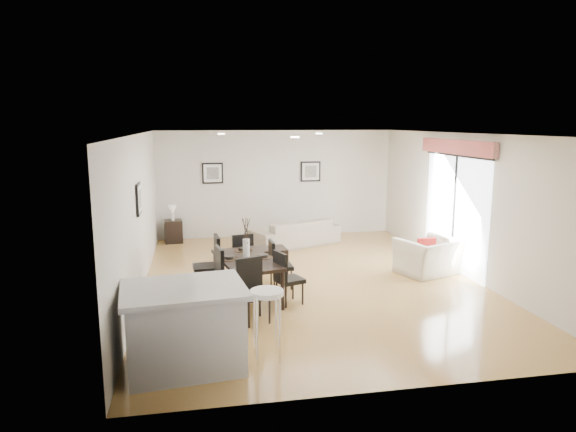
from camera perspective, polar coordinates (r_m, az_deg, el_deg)
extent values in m
plane|color=#B28849|center=(9.58, 2.51, -7.24)|extent=(8.00, 8.00, 0.00)
cube|color=silver|center=(13.15, -1.35, 3.61)|extent=(6.00, 0.04, 2.70)
cube|color=silver|center=(5.53, 11.99, -6.09)|extent=(6.00, 0.04, 2.70)
cube|color=silver|center=(9.08, -16.21, 0.14)|extent=(0.04, 8.00, 2.70)
cube|color=silver|center=(10.35, 18.99, 1.21)|extent=(0.04, 8.00, 2.70)
cube|color=white|center=(9.13, 2.65, 9.13)|extent=(6.00, 8.00, 0.02)
imported|color=gray|center=(12.23, 0.79, -1.83)|extent=(2.30, 1.62, 0.63)
imported|color=beige|center=(10.28, 15.34, -4.36)|extent=(1.33, 1.25, 0.69)
imported|color=#43632A|center=(13.38, 26.35, -1.64)|extent=(0.50, 0.50, 0.73)
cube|color=black|center=(8.55, -4.64, -4.89)|extent=(1.10, 1.75, 0.05)
cylinder|color=black|center=(7.86, -5.48, -8.87)|extent=(0.06, 0.06, 0.62)
cylinder|color=black|center=(9.26, -8.07, -5.94)|extent=(0.06, 0.06, 0.62)
cylinder|color=black|center=(8.07, -0.61, -8.31)|extent=(0.06, 0.06, 0.62)
cylinder|color=black|center=(9.44, -3.88, -5.54)|extent=(0.06, 0.06, 0.62)
cube|color=black|center=(8.18, -8.90, -7.24)|extent=(0.51, 0.51, 0.08)
cube|color=black|center=(8.14, -7.64, -5.27)|extent=(0.14, 0.44, 0.52)
cylinder|color=black|center=(8.38, -10.26, -8.56)|extent=(0.03, 0.03, 0.40)
cylinder|color=black|center=(8.45, -7.96, -8.34)|extent=(0.03, 0.03, 0.40)
cylinder|color=black|center=(8.07, -9.79, -9.32)|extent=(0.03, 0.03, 0.40)
cylinder|color=black|center=(8.14, -7.39, -9.08)|extent=(0.03, 0.03, 0.40)
cube|color=black|center=(8.96, -9.05, -5.67)|extent=(0.48, 0.48, 0.08)
cube|color=black|center=(8.91, -7.88, -3.88)|extent=(0.09, 0.44, 0.53)
cylinder|color=black|center=(9.18, -10.21, -6.87)|extent=(0.03, 0.03, 0.40)
cylinder|color=black|center=(9.21, -8.05, -6.75)|extent=(0.03, 0.03, 0.40)
cylinder|color=black|center=(8.85, -10.01, -7.52)|extent=(0.03, 0.03, 0.40)
cylinder|color=black|center=(8.88, -7.77, -7.39)|extent=(0.03, 0.03, 0.40)
cube|color=black|center=(8.32, 0.17, -7.12)|extent=(0.50, 0.50, 0.07)
cube|color=black|center=(8.17, -0.87, -5.64)|extent=(0.18, 0.39, 0.47)
cylinder|color=black|center=(8.34, 1.64, -8.64)|extent=(0.03, 0.03, 0.36)
cylinder|color=black|center=(8.19, -0.23, -8.99)|extent=(0.03, 0.03, 0.36)
cylinder|color=black|center=(8.59, 0.56, -8.06)|extent=(0.03, 0.03, 0.36)
cylinder|color=black|center=(8.45, -1.27, -8.39)|extent=(0.03, 0.03, 0.36)
cube|color=black|center=(9.09, -0.78, -5.65)|extent=(0.40, 0.40, 0.07)
cube|color=black|center=(9.00, -1.83, -4.23)|extent=(0.06, 0.39, 0.46)
cylinder|color=black|center=(9.04, 0.37, -7.13)|extent=(0.03, 0.03, 0.35)
cylinder|color=black|center=(8.98, -1.53, -7.26)|extent=(0.03, 0.03, 0.35)
cylinder|color=black|center=(9.33, -0.05, -6.59)|extent=(0.03, 0.03, 0.35)
cylinder|color=black|center=(9.27, -1.89, -6.70)|extent=(0.03, 0.03, 0.35)
cube|color=black|center=(7.59, -3.76, -8.70)|extent=(0.53, 0.53, 0.07)
cube|color=black|center=(7.66, -4.36, -6.42)|extent=(0.42, 0.18, 0.50)
cylinder|color=black|center=(7.46, -4.38, -10.91)|extent=(0.03, 0.03, 0.38)
cylinder|color=black|center=(7.74, -5.38, -10.12)|extent=(0.03, 0.03, 0.38)
cylinder|color=black|center=(7.59, -2.07, -10.51)|extent=(0.03, 0.03, 0.38)
cylinder|color=black|center=(7.87, -3.14, -9.75)|extent=(0.03, 0.03, 0.38)
cube|color=black|center=(9.66, -5.28, -4.67)|extent=(0.45, 0.45, 0.07)
cube|color=black|center=(9.44, -5.05, -3.47)|extent=(0.40, 0.11, 0.47)
cylinder|color=black|center=(9.90, -4.61, -5.59)|extent=(0.03, 0.03, 0.36)
cylinder|color=black|center=(9.61, -4.13, -6.07)|extent=(0.03, 0.03, 0.36)
cylinder|color=black|center=(9.83, -6.37, -5.74)|extent=(0.03, 0.03, 0.36)
cylinder|color=black|center=(9.54, -5.93, -6.23)|extent=(0.03, 0.03, 0.36)
cylinder|color=white|center=(8.50, -4.66, -3.64)|extent=(0.11, 0.11, 0.33)
cylinder|color=black|center=(8.57, -2.76, -4.60)|extent=(0.32, 0.32, 0.01)
cylinder|color=black|center=(8.57, -2.76, -4.42)|extent=(0.17, 0.17, 0.05)
cylinder|color=black|center=(9.04, -4.98, -3.84)|extent=(0.32, 0.32, 0.01)
cylinder|color=black|center=(9.03, -4.98, -3.67)|extent=(0.17, 0.17, 0.05)
cylinder|color=black|center=(8.52, -6.54, -4.76)|extent=(0.32, 0.32, 0.01)
cylinder|color=black|center=(8.51, -6.54, -4.57)|extent=(0.17, 0.17, 0.05)
cylinder|color=black|center=(8.05, -4.26, -5.63)|extent=(0.32, 0.32, 0.01)
cylinder|color=black|center=(8.04, -4.27, -5.43)|extent=(0.17, 0.17, 0.05)
cube|color=black|center=(10.55, -2.66, -4.57)|extent=(0.93, 0.60, 0.36)
cube|color=black|center=(12.83, -12.61, -1.67)|extent=(0.46, 0.46, 0.55)
cylinder|color=white|center=(12.76, -12.67, -0.11)|extent=(0.09, 0.09, 0.16)
cone|color=white|center=(12.73, -12.70, 0.70)|extent=(0.19, 0.19, 0.21)
cube|color=maroon|center=(10.10, 15.13, -3.32)|extent=(0.35, 0.14, 0.34)
cube|color=#BABABC|center=(6.36, -11.40, -12.28)|extent=(1.42, 1.13, 0.93)
cube|color=#ACADAF|center=(6.19, -11.57, -8.00)|extent=(1.54, 1.25, 0.07)
cylinder|color=white|center=(6.27, -2.37, -8.50)|extent=(0.41, 0.41, 0.06)
cylinder|color=silver|center=(6.57, -1.31, -11.64)|extent=(0.03, 0.03, 0.87)
cylinder|color=silver|center=(6.54, -3.72, -11.78)|extent=(0.03, 0.03, 0.87)
cylinder|color=silver|center=(6.29, -3.42, -12.71)|extent=(0.03, 0.03, 0.87)
cylinder|color=silver|center=(6.32, -0.91, -12.55)|extent=(0.03, 0.03, 0.87)
cube|color=black|center=(12.93, -8.37, 4.73)|extent=(0.52, 0.03, 0.52)
cube|color=white|center=(12.93, -8.37, 4.73)|extent=(0.44, 0.04, 0.44)
cube|color=#51514C|center=(12.93, -8.37, 4.73)|extent=(0.30, 0.04, 0.30)
cube|color=black|center=(13.26, 2.52, 4.96)|extent=(0.52, 0.03, 0.52)
cube|color=white|center=(13.26, 2.52, 4.96)|extent=(0.44, 0.04, 0.44)
cube|color=#51514C|center=(13.26, 2.52, 4.96)|extent=(0.30, 0.04, 0.30)
cube|color=black|center=(8.83, -16.24, 1.84)|extent=(0.03, 0.52, 0.52)
cube|color=white|center=(8.83, -16.24, 1.84)|extent=(0.04, 0.44, 0.44)
cube|color=#51514C|center=(8.83, -16.24, 1.84)|extent=(0.04, 0.30, 0.30)
cube|color=white|center=(10.64, 18.04, 0.27)|extent=(0.02, 2.40, 2.25)
cube|color=black|center=(10.63, 17.94, 0.26)|extent=(0.03, 0.05, 2.25)
cube|color=black|center=(10.50, 18.29, 6.43)|extent=(0.03, 2.50, 0.05)
cube|color=maroon|center=(10.47, 18.15, 7.31)|extent=(0.10, 2.70, 0.28)
plane|color=gray|center=(11.95, 26.31, -4.76)|extent=(6.00, 6.00, 0.00)
cube|color=brown|center=(14.28, 24.32, 1.81)|extent=(0.35, 0.35, 2.00)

